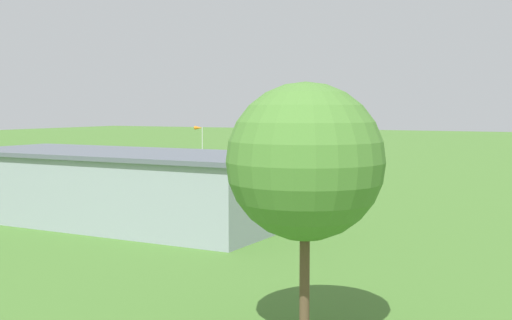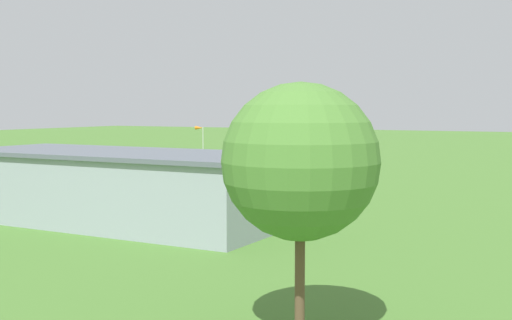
% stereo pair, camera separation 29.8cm
% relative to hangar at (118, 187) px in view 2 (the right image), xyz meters
% --- Properties ---
extents(ground_plane, '(400.00, 400.00, 0.00)m').
position_rel_hangar_xyz_m(ground_plane, '(-5.84, -35.51, -3.01)').
color(ground_plane, '#47752D').
extents(hangar, '(28.48, 12.03, 5.99)m').
position_rel_hangar_xyz_m(hangar, '(0.00, 0.00, 0.00)').
color(hangar, '#99A3AD').
rests_on(hangar, ground_plane).
extents(biplane, '(8.04, 7.33, 3.77)m').
position_rel_hangar_xyz_m(biplane, '(0.40, -37.12, 2.05)').
color(biplane, silver).
extents(car_silver, '(1.94, 4.67, 1.60)m').
position_rel_hangar_xyz_m(car_silver, '(13.35, -14.42, -2.18)').
color(car_silver, '#B7B7BC').
rests_on(car_silver, ground_plane).
extents(car_yellow, '(2.39, 4.70, 1.59)m').
position_rel_hangar_xyz_m(car_yellow, '(19.63, -13.95, -2.18)').
color(car_yellow, gold).
rests_on(car_yellow, ground_plane).
extents(car_black, '(2.29, 4.41, 1.66)m').
position_rel_hangar_xyz_m(car_black, '(26.41, -13.06, -2.14)').
color(car_black, black).
rests_on(car_black, ground_plane).
extents(person_near_hangar_door, '(0.42, 0.42, 1.77)m').
position_rel_hangar_xyz_m(person_near_hangar_door, '(-7.90, -18.73, -2.12)').
color(person_near_hangar_door, '#33723F').
rests_on(person_near_hangar_door, ground_plane).
extents(person_by_parked_cars, '(0.51, 0.51, 1.53)m').
position_rel_hangar_xyz_m(person_by_parked_cars, '(11.64, -11.51, -2.25)').
color(person_by_parked_cars, navy).
rests_on(person_by_parked_cars, ground_plane).
extents(tree_near_perimeter_road, '(6.45, 6.45, 10.63)m').
position_rel_hangar_xyz_m(tree_near_perimeter_road, '(-24.72, 18.64, 4.38)').
color(tree_near_perimeter_road, brown).
rests_on(tree_near_perimeter_road, ground_plane).
extents(windsock, '(1.42, 0.64, 6.69)m').
position_rel_hangar_xyz_m(windsock, '(21.13, -45.89, 2.86)').
color(windsock, silver).
rests_on(windsock, ground_plane).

